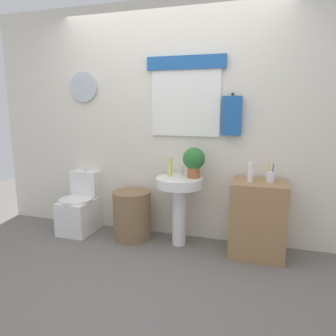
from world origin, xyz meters
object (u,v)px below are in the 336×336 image
Objects in this scene: toilet at (81,208)px; toothbrush_cup at (271,177)px; pedestal_sink at (179,195)px; lotion_bottle at (250,172)px; laundry_hamper at (132,215)px; wooden_cabinet at (258,219)px; soap_bottle at (170,167)px; potted_plant at (194,160)px.

toothbrush_cup is at bearing -0.32° from toilet.
lotion_bottle reaches higher than pedestal_sink.
toilet is at bearing 177.30° from laundry_hamper.
toothbrush_cup is (1.47, 0.02, 0.54)m from laundry_hamper.
pedestal_sink is 0.84m from wooden_cabinet.
soap_bottle is at bearing 0.91° from toilet.
lotion_bottle is (0.59, -0.10, -0.07)m from potted_plant.
toilet is at bearing 179.10° from wooden_cabinet.
toothbrush_cup reaches higher than soap_bottle.
lotion_bottle is (-0.09, -0.04, 0.48)m from wooden_cabinet.
potted_plant reaches higher than toothbrush_cup.
lotion_bottle is 1.03× the size of toothbrush_cup.
lotion_bottle is at bearing -9.69° from potted_plant.
potted_plant reaches higher than lotion_bottle.
laundry_hamper is at bearing 180.00° from pedestal_sink.
wooden_cabinet reaches higher than pedestal_sink.
soap_bottle is at bearing 176.95° from wooden_cabinet.
laundry_hamper is 2.87× the size of lotion_bottle.
toothbrush_cup reaches higher than pedestal_sink.
pedestal_sink is at bearing 176.85° from lotion_bottle.
soap_bottle reaches higher than wooden_cabinet.
wooden_cabinet is at bearing 23.08° from lotion_bottle.
lotion_bottle is (1.96, -0.07, 0.58)m from toilet.
toothbrush_cup reaches higher than laundry_hamper.
pedestal_sink is at bearing -22.62° from soap_bottle.
soap_bottle is at bearing 6.58° from laundry_hamper.
toothbrush_cup is at bearing 0.79° from laundry_hamper.
laundry_hamper is 0.62m from pedestal_sink.
pedestal_sink is (1.24, -0.03, 0.28)m from toilet.
toothbrush_cup is (0.19, 0.06, -0.04)m from lotion_bottle.
lotion_bottle reaches higher than toilet.
laundry_hamper is 2.78× the size of soap_bottle.
laundry_hamper is at bearing -173.42° from soap_bottle.
toilet is 2.06m from wooden_cabinet.
pedestal_sink is at bearing -156.80° from potted_plant.
wooden_cabinet is 0.49m from lotion_bottle.
potted_plant is at bearing 174.96° from wooden_cabinet.
soap_bottle is at bearing -177.80° from potted_plant.
potted_plant reaches higher than toilet.
soap_bottle is (0.43, 0.05, 0.57)m from laundry_hamper.
wooden_cabinet is 1.05m from soap_bottle.
toilet is 0.96× the size of wooden_cabinet.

